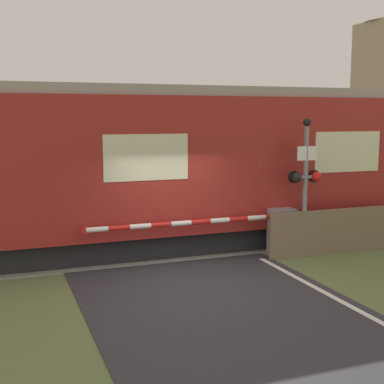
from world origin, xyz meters
The scene contains 6 objects.
ground_plane centered at (0.00, 0.00, 0.00)m, with size 80.00×80.00×0.00m, color #5B6B3D.
track_bed centered at (0.00, 3.05, 0.02)m, with size 36.00×3.20×0.13m.
train centered at (4.74, 3.05, 2.05)m, with size 19.07×3.18×4.01m.
crossing_barrier centered at (2.41, 1.28, 0.62)m, with size 5.09×0.44×1.11m.
signal_post centered at (3.19, 0.93, 1.86)m, with size 0.84×0.26×3.26m.
roadside_fence centered at (4.33, 0.87, 0.55)m, with size 4.17×0.06×1.10m.
Camera 1 is at (-3.63, -9.78, 3.33)m, focal length 50.00 mm.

